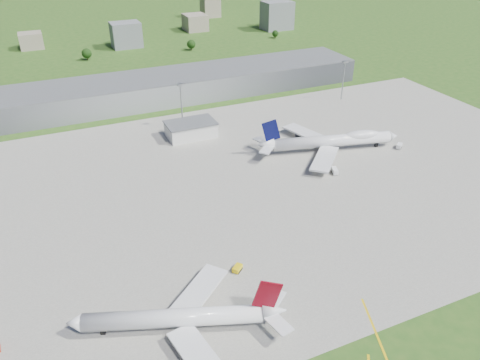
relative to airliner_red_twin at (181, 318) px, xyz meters
name	(u,v)px	position (x,y,z in m)	size (l,w,h in m)	color
ground	(151,109)	(37.29, 180.34, -4.74)	(1400.00, 1400.00, 0.00)	#2A541A
apron	(234,187)	(47.29, 70.34, -4.70)	(360.00, 190.00, 0.08)	gray
terminal	(144,90)	(37.29, 195.34, 2.76)	(300.00, 42.00, 15.00)	gray
ops_building	(191,130)	(47.29, 130.34, -0.74)	(26.00, 16.00, 8.00)	silver
mast_center	(181,98)	(47.29, 145.34, 12.97)	(3.50, 2.00, 25.90)	gray
mast_east	(344,73)	(157.29, 145.34, 12.97)	(3.50, 2.00, 25.90)	gray
airliner_red_twin	(181,318)	(0.00, 0.00, 0.00)	(62.61, 47.51, 17.79)	white
airliner_blue_quad	(332,141)	(108.54, 83.91, 0.75)	(74.65, 57.56, 19.74)	white
tug_yellow	(237,269)	(25.69, 17.35, -3.73)	(4.56, 4.34, 1.96)	yellow
van_white_near	(335,171)	(96.09, 62.20, -3.42)	(3.79, 5.61, 2.62)	white
van_white_far	(399,146)	(142.76, 71.37, -3.49)	(5.15, 4.61, 2.46)	white
bldg_cw	(31,41)	(-22.71, 370.34, 2.26)	(20.00, 18.00, 14.00)	gray
bldg_c	(126,35)	(57.29, 340.34, 6.26)	(26.00, 20.00, 22.00)	slate
bldg_ce	(195,22)	(137.29, 380.34, 3.26)	(22.00, 24.00, 16.00)	gray
bldg_e	(277,15)	(217.29, 350.34, 9.26)	(30.00, 22.00, 28.00)	slate
bldg_tall_e	(210,1)	(177.29, 440.34, 13.26)	(20.00, 18.00, 36.00)	gray
tree_c	(87,53)	(17.29, 310.34, 1.10)	(8.10, 8.10, 9.90)	#382314
tree_e	(191,44)	(107.29, 305.34, 0.77)	(7.65, 7.65, 9.35)	#382314
tree_far_e	(275,34)	(197.29, 315.34, -0.21)	(6.30, 6.30, 7.70)	#382314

